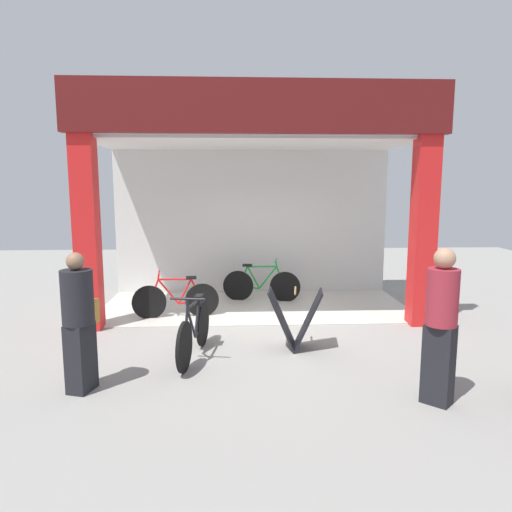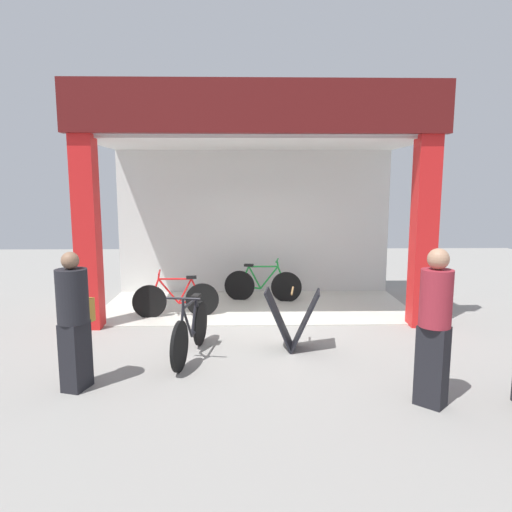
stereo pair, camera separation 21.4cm
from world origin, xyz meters
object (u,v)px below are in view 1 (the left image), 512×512
object	(u,v)px
bicycle_inside_0	(176,299)
pedestrian_0	(441,324)
bicycle_inside_1	(261,285)
pedestrian_1	(79,320)
bicycle_parked_0	(194,332)
sandwich_board_sign	(295,319)

from	to	relation	value
bicycle_inside_0	pedestrian_0	xyz separation A→B (m)	(3.39, -3.62, 0.58)
pedestrian_0	bicycle_inside_1	bearing A→B (deg)	109.81
pedestrian_0	pedestrian_1	world-z (taller)	pedestrian_0
bicycle_parked_0	sandwich_board_sign	world-z (taller)	bicycle_parked_0
bicycle_parked_0	pedestrian_1	size ratio (longest dim) A/B	1.02
bicycle_parked_0	pedestrian_0	distance (m)	3.32
bicycle_inside_0	pedestrian_1	bearing A→B (deg)	-103.66
sandwich_board_sign	pedestrian_1	size ratio (longest dim) A/B	0.55
bicycle_inside_1	bicycle_parked_0	size ratio (longest dim) A/B	0.95
bicycle_inside_0	pedestrian_0	size ratio (longest dim) A/B	0.89
bicycle_parked_0	pedestrian_0	xyz separation A→B (m)	(2.88, -1.56, 0.55)
pedestrian_0	pedestrian_1	xyz separation A→B (m)	(-4.14, 0.52, -0.05)
bicycle_inside_0	bicycle_parked_0	xyz separation A→B (m)	(0.51, -2.06, 0.03)
pedestrian_0	pedestrian_1	size ratio (longest dim) A/B	1.06
bicycle_parked_0	bicycle_inside_1	bearing A→B (deg)	70.46
pedestrian_0	bicycle_inside_0	bearing A→B (deg)	133.07
sandwich_board_sign	pedestrian_1	xyz separation A→B (m)	(-2.75, -1.34, 0.42)
bicycle_parked_0	sandwich_board_sign	size ratio (longest dim) A/B	1.87
bicycle_inside_0	sandwich_board_sign	world-z (taller)	sandwich_board_sign
sandwich_board_sign	pedestrian_0	distance (m)	2.37
bicycle_inside_0	pedestrian_1	world-z (taller)	pedestrian_1
sandwich_board_sign	pedestrian_1	distance (m)	3.09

